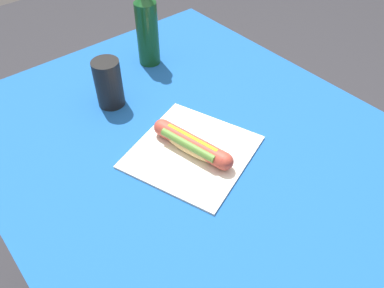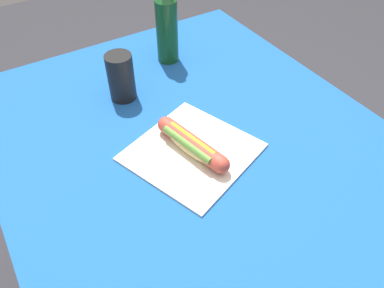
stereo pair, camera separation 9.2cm
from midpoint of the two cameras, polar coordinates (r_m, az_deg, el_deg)
dining_table at (r=1.04m, az=-0.84°, el=-6.02°), size 1.25×0.95×0.78m
paper_wrapper at (r=0.94m, az=-2.80°, el=-1.31°), size 0.35×0.35×0.01m
hot_dog at (r=0.92m, az=-2.90°, el=-0.17°), size 0.23×0.09×0.05m
soda_bottle at (r=1.21m, az=-8.98°, el=16.64°), size 0.07×0.07×0.27m
drinking_cup at (r=1.08m, az=-14.78°, el=8.64°), size 0.07×0.07×0.14m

